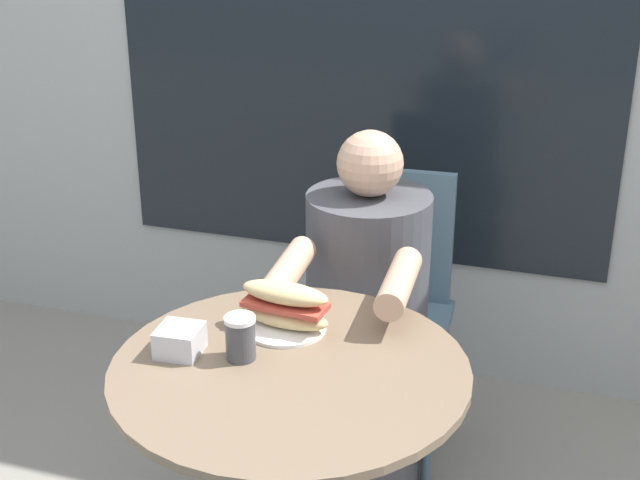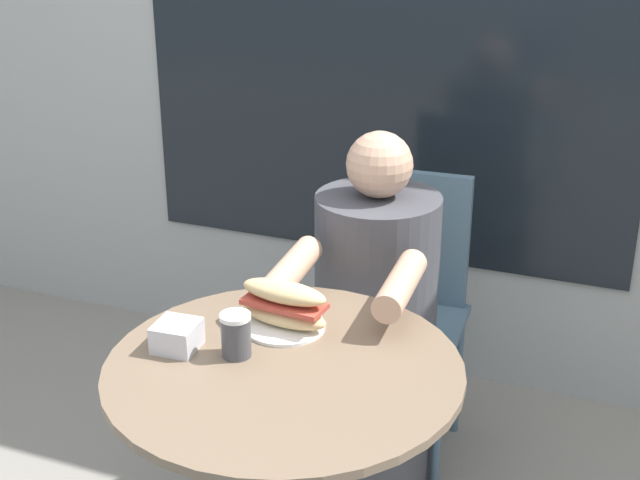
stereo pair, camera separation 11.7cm
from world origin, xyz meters
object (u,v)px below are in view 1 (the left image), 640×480
cafe_table (291,446)px  seated_diner (363,355)px  diner_chair (391,287)px  drink_cup (241,337)px  sandwich_on_plate (285,308)px

cafe_table → seated_diner: seated_diner is taller
diner_chair → drink_cup: bearing=79.7°
sandwich_on_plate → drink_cup: 0.15m
cafe_table → drink_cup: (-0.11, 0.00, 0.25)m
diner_chair → drink_cup: size_ratio=8.94×
diner_chair → cafe_table: bearing=86.5°
diner_chair → seated_diner: seated_diner is taller
drink_cup → seated_diner: bearing=77.6°
drink_cup → sandwich_on_plate: bearing=72.5°
seated_diner → drink_cup: bearing=74.5°
diner_chair → seated_diner: (0.01, -0.35, -0.05)m
sandwich_on_plate → drink_cup: (-0.05, -0.15, -0.00)m
diner_chair → drink_cup: (-0.11, -0.90, 0.28)m
seated_diner → sandwich_on_plate: bearing=76.3°
cafe_table → drink_cup: size_ratio=7.75×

